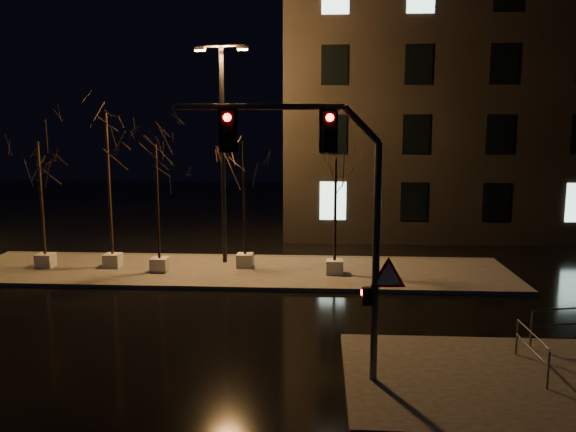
{
  "coord_description": "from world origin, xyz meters",
  "views": [
    {
      "loc": [
        3.42,
        -15.91,
        5.8
      ],
      "look_at": [
        2.28,
        3.14,
        2.8
      ],
      "focal_mm": 35.0,
      "sensor_mm": 36.0,
      "label": 1
    }
  ],
  "objects": [
    {
      "name": "ground",
      "position": [
        0.0,
        0.0,
        0.0
      ],
      "size": [
        90.0,
        90.0,
        0.0
      ],
      "primitive_type": "plane",
      "color": "black",
      "rests_on": "ground"
    },
    {
      "name": "median",
      "position": [
        0.0,
        6.0,
        0.07
      ],
      "size": [
        22.0,
        5.0,
        0.15
      ],
      "primitive_type": "cube",
      "color": "#3E3C38",
      "rests_on": "ground"
    },
    {
      "name": "sidewalk_corner",
      "position": [
        7.5,
        -3.5,
        0.07
      ],
      "size": [
        7.0,
        5.0,
        0.15
      ],
      "primitive_type": "cube",
      "color": "#3E3C38",
      "rests_on": "ground"
    },
    {
      "name": "building",
      "position": [
        14.0,
        18.0,
        7.5
      ],
      "size": [
        25.0,
        12.0,
        15.0
      ],
      "primitive_type": "cube",
      "color": "black",
      "rests_on": "ground"
    },
    {
      "name": "tree_0",
      "position": [
        -7.86,
        5.9,
        4.14
      ],
      "size": [
        1.8,
        1.8,
        5.25
      ],
      "color": "beige",
      "rests_on": "median"
    },
    {
      "name": "tree_1",
      "position": [
        -5.11,
        6.08,
        5.01
      ],
      "size": [
        1.8,
        1.8,
        6.41
      ],
      "color": "beige",
      "rests_on": "median"
    },
    {
      "name": "tree_2",
      "position": [
        -2.99,
        5.49,
        4.07
      ],
      "size": [
        1.8,
        1.8,
        5.16
      ],
      "color": "beige",
      "rests_on": "median"
    },
    {
      "name": "tree_3",
      "position": [
        0.31,
        6.4,
        4.16
      ],
      "size": [
        1.8,
        1.8,
        5.29
      ],
      "color": "beige",
      "rests_on": "median"
    },
    {
      "name": "tree_4",
      "position": [
        3.96,
        5.53,
        3.67
      ],
      "size": [
        1.8,
        1.8,
        4.63
      ],
      "color": "beige",
      "rests_on": "median"
    },
    {
      "name": "traffic_signal_mast",
      "position": [
        3.64,
        -3.89,
        4.19
      ],
      "size": [
        5.02,
        0.57,
        6.15
      ],
      "rotation": [
        0.0,
        0.0,
        0.1
      ],
      "color": "#515258",
      "rests_on": "sidewalk_corner"
    },
    {
      "name": "streetlight_main",
      "position": [
        -0.67,
        7.2,
        5.32
      ],
      "size": [
        2.24,
        0.47,
        8.96
      ],
      "rotation": [
        0.0,
        0.0,
        -0.1
      ],
      "color": "black",
      "rests_on": "median"
    },
    {
      "name": "guard_rail_a",
      "position": [
        10.0,
        -1.5,
        0.84
      ],
      "size": [
        2.37,
        0.6,
        1.05
      ],
      "rotation": [
        0.0,
        0.0,
        0.23
      ],
      "color": "#515258",
      "rests_on": "sidewalk_corner"
    },
    {
      "name": "guard_rail_b",
      "position": [
        8.38,
        -3.09,
        0.74
      ],
      "size": [
        0.08,
        1.95,
        0.92
      ],
      "rotation": [
        0.0,
        0.0,
        1.59
      ],
      "color": "#515258",
      "rests_on": "sidewalk_corner"
    }
  ]
}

